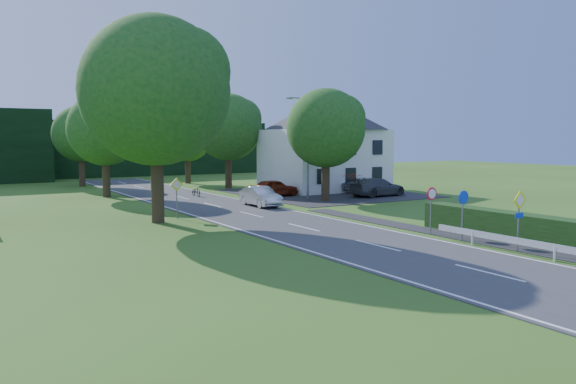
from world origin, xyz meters
TOP-DOWN VIEW (x-y plane):
  - road at (0.00, 20.00)m, footprint 7.00×80.00m
  - parking_pad at (12.00, 33.00)m, footprint 14.00×16.00m
  - line_edge_left at (-3.25, 20.00)m, footprint 0.12×80.00m
  - line_edge_right at (3.25, 20.00)m, footprint 0.12×80.00m
  - line_centre at (0.00, 20.00)m, footprint 0.12×80.00m
  - tree_main at (-6.00, 24.00)m, footprint 9.40×9.40m
  - tree_left_far at (-5.00, 40.00)m, footprint 7.00×7.00m
  - tree_right_far at (7.00, 42.00)m, footprint 7.40×7.40m
  - tree_left_back at (-4.50, 52.00)m, footprint 6.60×6.60m
  - tree_right_back at (6.00, 50.00)m, footprint 6.20×6.20m
  - tree_right_mid at (8.50, 28.00)m, footprint 7.00×7.00m
  - treeline_right at (8.00, 66.00)m, footprint 30.00×5.00m
  - house_white at (14.00, 36.00)m, footprint 10.60×8.40m
  - streetlight at (8.06, 30.00)m, footprint 2.03×0.18m
  - sign_priority_right at (4.30, 7.98)m, footprint 0.78×0.09m
  - sign_roundabout at (4.30, 10.98)m, footprint 0.64×0.08m
  - sign_speed_limit at (4.30, 12.97)m, footprint 0.64×0.11m
  - sign_priority_left at (-4.50, 24.98)m, footprint 0.78×0.09m
  - moving_car at (2.60, 27.56)m, footprint 1.55×4.19m
  - motorcycle at (1.36, 36.33)m, footprint 0.64×1.74m
  - parked_car_red at (6.80, 32.90)m, footprint 4.31×2.12m
  - parked_car_silver_a at (11.92, 37.00)m, footprint 4.21×1.66m
  - parked_car_grey at (14.18, 28.60)m, footprint 5.33×2.48m
  - parked_car_silver_b at (15.40, 32.48)m, footprint 5.21×4.22m
  - parasol at (12.29, 29.50)m, footprint 2.73×2.76m

SIDE VIEW (x-z plane):
  - road at x=0.00m, z-range 0.00..0.04m
  - parking_pad at x=12.00m, z-range 0.00..0.04m
  - line_edge_left at x=-3.25m, z-range 0.04..0.05m
  - line_edge_right at x=3.25m, z-range 0.04..0.05m
  - line_centre at x=0.00m, z-range 0.04..0.05m
  - motorcycle at x=1.36m, z-range 0.04..0.95m
  - parked_car_silver_b at x=15.40m, z-range 0.04..1.36m
  - parked_car_silver_a at x=11.92m, z-range 0.04..1.40m
  - moving_car at x=2.60m, z-range 0.04..1.41m
  - parked_car_red at x=6.80m, z-range 0.04..1.45m
  - parked_car_grey at x=14.18m, z-range 0.04..1.55m
  - parasol at x=12.29m, z-range 0.04..1.98m
  - sign_roundabout at x=4.30m, z-range 0.49..2.86m
  - sign_priority_left at x=-4.50m, z-range 0.50..2.94m
  - sign_speed_limit at x=4.30m, z-range 0.58..2.95m
  - sign_priority_right at x=4.30m, z-range 0.50..3.09m
  - treeline_right at x=8.00m, z-range 0.00..7.00m
  - tree_right_back at x=6.00m, z-range 0.00..7.56m
  - tree_left_back at x=-4.50m, z-range 0.00..8.07m
  - tree_left_far at x=-5.00m, z-range 0.00..8.58m
  - tree_right_mid at x=8.50m, z-range 0.00..8.58m
  - house_white at x=14.00m, z-range 0.11..8.71m
  - streetlight at x=8.06m, z-range 0.46..8.46m
  - tree_right_far at x=7.00m, z-range 0.00..9.09m
  - tree_main at x=-6.00m, z-range 0.00..11.64m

